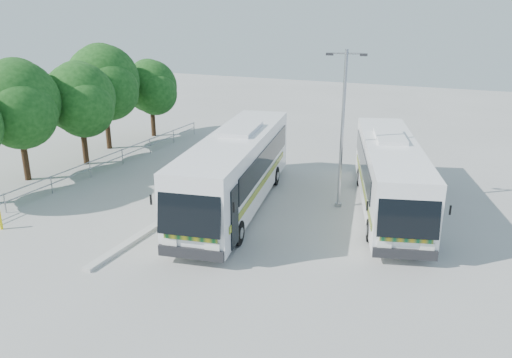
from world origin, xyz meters
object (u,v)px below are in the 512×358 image
at_px(tree_far_e, 151,87).
at_px(bollard, 0,220).
at_px(lamppost, 343,123).
at_px(tree_far_c, 80,98).
at_px(tree_far_b, 18,102).
at_px(coach_adjacent, 390,174).
at_px(tree_far_d, 104,81).
at_px(coach_main, 236,169).

bearing_deg(tree_far_e, bollard, -77.10).
relative_size(lamppost, bollard, 8.46).
bearing_deg(tree_far_c, tree_far_b, -102.91).
xyz_separation_m(tree_far_c, lamppost, (16.79, -0.63, 0.02)).
bearing_deg(coach_adjacent, tree_far_b, 174.84).
relative_size(tree_far_d, lamppost, 0.95).
xyz_separation_m(tree_far_d, lamppost, (17.98, -4.33, -0.54)).
height_order(tree_far_d, tree_far_e, tree_far_d).
xyz_separation_m(tree_far_b, coach_adjacent, (20.01, 3.89, -2.71)).
bearing_deg(tree_far_c, lamppost, -2.15).
relative_size(tree_far_e, bollard, 6.46).
height_order(tree_far_d, coach_adjacent, tree_far_d).
bearing_deg(coach_adjacent, coach_main, -174.84).
height_order(tree_far_b, tree_far_c, tree_far_b).
bearing_deg(tree_far_b, coach_main, 5.07).
height_order(tree_far_c, coach_adjacent, tree_far_c).
bearing_deg(tree_far_d, lamppost, -13.53).
xyz_separation_m(tree_far_c, tree_far_d, (-1.19, 3.70, 0.56)).
bearing_deg(tree_far_e, tree_far_b, -91.83).
relative_size(coach_main, lamppost, 1.74).
distance_m(tree_far_d, lamppost, 18.51).
height_order(tree_far_c, lamppost, lamppost).
xyz_separation_m(tree_far_e, lamppost, (17.30, -8.83, 0.39)).
height_order(tree_far_b, lamppost, lamppost).
bearing_deg(tree_far_b, tree_far_c, 77.09).
relative_size(tree_far_b, tree_far_e, 1.17).
height_order(tree_far_b, coach_adjacent, tree_far_b).
relative_size(tree_far_c, bollard, 7.08).
xyz_separation_m(tree_far_c, bollard, (3.56, -9.58, -3.80)).
xyz_separation_m(coach_main, bollard, (-8.53, -6.84, -1.55)).
height_order(tree_far_c, bollard, tree_far_c).
height_order(tree_far_e, coach_main, tree_far_e).
relative_size(tree_far_e, coach_adjacent, 0.48).
distance_m(tree_far_c, lamppost, 16.81).
height_order(coach_adjacent, bollard, coach_adjacent).
bearing_deg(tree_far_c, coach_adjacent, -0.03).
relative_size(coach_main, coach_adjacent, 1.09).
relative_size(tree_far_c, lamppost, 0.84).
height_order(tree_far_d, coach_main, tree_far_d).
xyz_separation_m(tree_far_b, tree_far_c, (0.89, 3.90, -0.31)).
bearing_deg(tree_far_c, tree_far_d, 107.83).
relative_size(tree_far_c, tree_far_e, 1.10).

